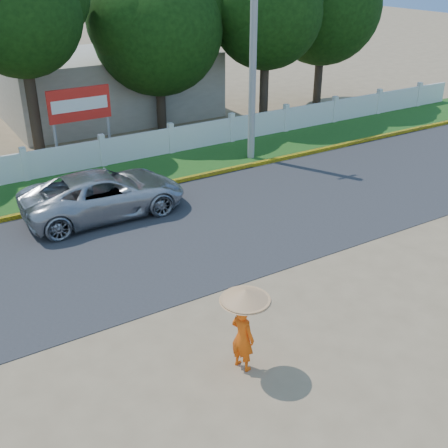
{
  "coord_description": "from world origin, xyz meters",
  "views": [
    {
      "loc": [
        -6.87,
        -9.27,
        7.82
      ],
      "look_at": [
        0.0,
        2.0,
        1.3
      ],
      "focal_mm": 45.0,
      "sensor_mm": 36.0,
      "label": 1
    }
  ],
  "objects_px": {
    "utility_pole": "(253,61)",
    "billboard": "(80,108)",
    "monk_with_parasol": "(244,318)",
    "vehicle": "(104,194)"
  },
  "relations": [
    {
      "from": "vehicle",
      "to": "billboard",
      "type": "relative_size",
      "value": 1.77
    },
    {
      "from": "vehicle",
      "to": "monk_with_parasol",
      "type": "relative_size",
      "value": 2.77
    },
    {
      "from": "billboard",
      "to": "monk_with_parasol",
      "type": "bearing_deg",
      "value": -95.7
    },
    {
      "from": "monk_with_parasol",
      "to": "vehicle",
      "type": "bearing_deg",
      "value": 88.47
    },
    {
      "from": "vehicle",
      "to": "monk_with_parasol",
      "type": "distance_m",
      "value": 8.56
    },
    {
      "from": "billboard",
      "to": "vehicle",
      "type": "bearing_deg",
      "value": -102.13
    },
    {
      "from": "utility_pole",
      "to": "billboard",
      "type": "distance_m",
      "value": 7.02
    },
    {
      "from": "utility_pole",
      "to": "monk_with_parasol",
      "type": "bearing_deg",
      "value": -124.52
    },
    {
      "from": "monk_with_parasol",
      "to": "billboard",
      "type": "bearing_deg",
      "value": 84.3
    },
    {
      "from": "utility_pole",
      "to": "vehicle",
      "type": "xyz_separation_m",
      "value": [
        -7.08,
        -2.08,
        -3.19
      ]
    }
  ]
}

